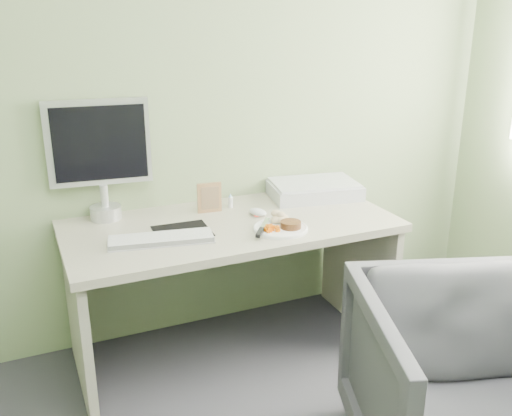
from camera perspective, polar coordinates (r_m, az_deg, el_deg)
name	(u,v)px	position (r m, az deg, el deg)	size (l,w,h in m)	color
wall_back	(203,85)	(2.98, -5.36, 12.17)	(3.50, 3.50, 0.00)	gray
desk	(231,256)	(2.86, -2.47, -4.86)	(1.60, 0.75, 0.73)	#A8A28D
plate	(281,229)	(2.69, 2.47, -2.07)	(0.26, 0.26, 0.01)	white
steak	(291,225)	(2.68, 3.49, -1.66)	(0.10, 0.10, 0.03)	black
potato_pile	(281,217)	(2.74, 2.47, -0.86)	(0.10, 0.07, 0.06)	tan
carrot_heap	(271,227)	(2.64, 1.51, -1.91)	(0.06, 0.05, 0.04)	#DD5F04
steak_knife	(262,229)	(2.62, 0.55, -2.16)	(0.16, 0.22, 0.02)	silver
mousepad	(182,231)	(2.69, -7.40, -2.29)	(0.26, 0.23, 0.00)	black
keyboard	(161,239)	(2.58, -9.46, -3.03)	(0.46, 0.14, 0.02)	white
computer_mouse	(258,212)	(2.87, 0.18, -0.41)	(0.06, 0.10, 0.04)	white
photo_frame	(209,198)	(2.91, -4.69, 1.04)	(0.12, 0.01, 0.16)	#A96C4F
eyedrop_bottle	(230,201)	(2.99, -2.57, 0.70)	(0.03, 0.03, 0.08)	white
scanner	(314,190)	(3.18, 5.80, 1.81)	(0.48, 0.32, 0.07)	silver
monitor	(100,153)	(2.86, -15.36, 5.34)	(0.49, 0.15, 0.59)	silver
desk_chair	(471,390)	(2.36, 20.74, -16.62)	(0.81, 0.83, 0.75)	#39393F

